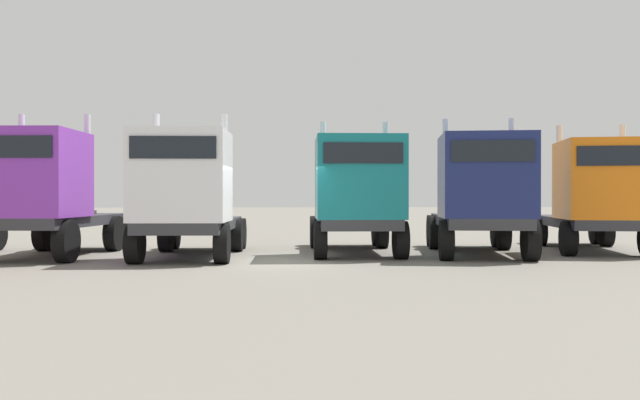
{
  "coord_description": "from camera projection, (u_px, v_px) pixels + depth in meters",
  "views": [
    {
      "loc": [
        -0.4,
        -17.17,
        1.67
      ],
      "look_at": [
        1.37,
        2.42,
        1.61
      ],
      "focal_mm": 36.57,
      "sensor_mm": 36.0,
      "label": 1
    }
  ],
  "objects": [
    {
      "name": "semi_truck_orange",
      "position": [
        596.0,
        195.0,
        19.79
      ],
      "size": [
        3.86,
        6.76,
        3.96
      ],
      "rotation": [
        0.0,
        0.0,
        -1.79
      ],
      "color": "#333338",
      "rests_on": "ground"
    },
    {
      "name": "semi_truck_white",
      "position": [
        186.0,
        194.0,
        17.64
      ],
      "size": [
        2.9,
        6.27,
        4.03
      ],
      "rotation": [
        0.0,
        0.0,
        -1.63
      ],
      "color": "#333338",
      "rests_on": "ground"
    },
    {
      "name": "semi_truck_navy",
      "position": [
        481.0,
        194.0,
        18.51
      ],
      "size": [
        3.64,
        6.62,
        4.0
      ],
      "rotation": [
        0.0,
        0.0,
        -1.76
      ],
      "color": "#333338",
      "rests_on": "ground"
    },
    {
      "name": "ground",
      "position": [
        276.0,
        261.0,
        17.14
      ],
      "size": [
        200.0,
        200.0,
        0.0
      ],
      "primitive_type": "plane",
      "color": "slate"
    },
    {
      "name": "semi_truck_purple",
      "position": [
        44.0,
        192.0,
        17.97
      ],
      "size": [
        3.16,
        6.32,
        4.07
      ],
      "rotation": [
        0.0,
        0.0,
        -1.68
      ],
      "color": "#333338",
      "rests_on": "ground"
    },
    {
      "name": "semi_truck_teal",
      "position": [
        356.0,
        194.0,
        18.98
      ],
      "size": [
        2.88,
        6.42,
        3.98
      ],
      "rotation": [
        0.0,
        0.0,
        -1.62
      ],
      "color": "#333338",
      "rests_on": "ground"
    }
  ]
}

